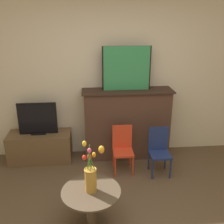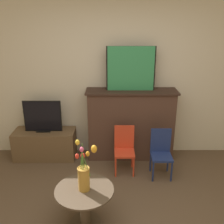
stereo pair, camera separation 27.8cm
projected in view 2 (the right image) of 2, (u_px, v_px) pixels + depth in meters
The scene contains 9 objects.
wall_back at pixel (116, 73), 4.12m from camera, with size 8.00×0.06×2.70m.
fireplace_mantel at pixel (131, 123), 4.19m from camera, with size 1.40×0.40×1.13m.
painting at pixel (131, 69), 3.89m from camera, with size 0.73×0.03×0.66m.
tv_stand at pixel (45, 144), 4.27m from camera, with size 0.97×0.41×0.47m.
tv_monitor at pixel (42, 117), 4.11m from camera, with size 0.59×0.12×0.50m.
chair_red at pixel (124, 147), 3.85m from camera, with size 0.29×0.29×0.69m.
chair_blue at pixel (161, 151), 3.75m from camera, with size 0.29×0.29×0.69m.
side_table at pixel (85, 201), 2.85m from camera, with size 0.64×0.64×0.46m.
vase_tulips at pixel (84, 174), 2.73m from camera, with size 0.22×0.17×0.57m.
Camera 2 is at (-0.07, -1.95, 2.20)m, focal length 42.00 mm.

